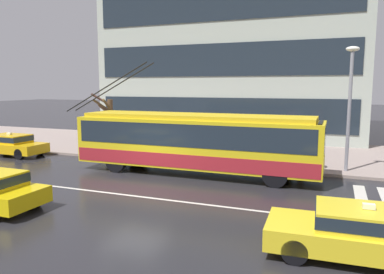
{
  "coord_description": "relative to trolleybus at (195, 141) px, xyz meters",
  "views": [
    {
      "loc": [
        7.68,
        -13.2,
        4.16
      ],
      "look_at": [
        1.19,
        3.58,
        1.69
      ],
      "focal_mm": 34.75,
      "sensor_mm": 36.0,
      "label": 1
    }
  ],
  "objects": [
    {
      "name": "street_tree_bare",
      "position": [
        -8.01,
        4.8,
        0.46
      ],
      "size": [
        1.24,
        1.66,
        3.57
      ],
      "color": "brown",
      "rests_on": "sidewalk_slab"
    },
    {
      "name": "taxi_queued_behind_bus",
      "position": [
        -12.01,
        0.39,
        -0.87
      ],
      "size": [
        4.25,
        1.86,
        1.39
      ],
      "color": "yellow",
      "rests_on": "ground_plane"
    },
    {
      "name": "taxi_oncoming_far",
      "position": [
        6.86,
        -6.84,
        -0.87
      ],
      "size": [
        4.44,
        1.99,
        1.39
      ],
      "color": "yellow",
      "rests_on": "ground_plane"
    },
    {
      "name": "ground_plane",
      "position": [
        -1.56,
        -3.07,
        -1.57
      ],
      "size": [
        160.0,
        160.0,
        0.0
      ],
      "primitive_type": "plane",
      "color": "#242428"
    },
    {
      "name": "trolleybus",
      "position": [
        0.0,
        0.0,
        0.0
      ],
      "size": [
        12.94,
        2.5,
        5.32
      ],
      "color": "yellow",
      "rests_on": "ground_plane"
    },
    {
      "name": "sidewalk_slab",
      "position": [
        -1.56,
        6.6,
        -1.5
      ],
      "size": [
        80.0,
        10.0,
        0.14
      ],
      "primitive_type": "cube",
      "color": "gray",
      "rests_on": "ground_plane"
    },
    {
      "name": "office_tower_corner_left",
      "position": [
        -2.02,
        16.3,
        8.43
      ],
      "size": [
        20.81,
        13.07,
        19.99
      ],
      "color": "#ACB7AB",
      "rests_on": "ground_plane"
    },
    {
      "name": "lane_centre_line",
      "position": [
        -1.56,
        -4.27,
        -1.57
      ],
      "size": [
        72.0,
        0.14,
        0.01
      ],
      "primitive_type": "cube",
      "color": "silver",
      "rests_on": "ground_plane"
    },
    {
      "name": "street_lamp",
      "position": [
        6.72,
        2.59,
        2.07
      ],
      "size": [
        0.6,
        0.32,
        5.83
      ],
      "color": "gray",
      "rests_on": "sidewalk_slab"
    },
    {
      "name": "crosswalk_stripe_edge_near",
      "position": [
        7.18,
        -1.74,
        -1.57
      ],
      "size": [
        0.44,
        4.4,
        0.01
      ],
      "primitive_type": "cube",
      "color": "beige",
      "rests_on": "ground_plane"
    },
    {
      "name": "pedestrian_approaching_curb",
      "position": [
        2.83,
        3.6,
        0.2
      ],
      "size": [
        1.21,
        1.21,
        2.0
      ],
      "color": "#5D4F4E",
      "rests_on": "sidewalk_slab"
    },
    {
      "name": "pedestrian_walking_past",
      "position": [
        4.77,
        2.21,
        0.23
      ],
      "size": [
        1.59,
        1.59,
        2.03
      ],
      "color": "black",
      "rests_on": "sidewalk_slab"
    },
    {
      "name": "pedestrian_at_shelter",
      "position": [
        3.18,
        2.29,
        0.21
      ],
      "size": [
        1.35,
        1.35,
        2.0
      ],
      "color": "#4C443F",
      "rests_on": "sidewalk_slab"
    }
  ]
}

